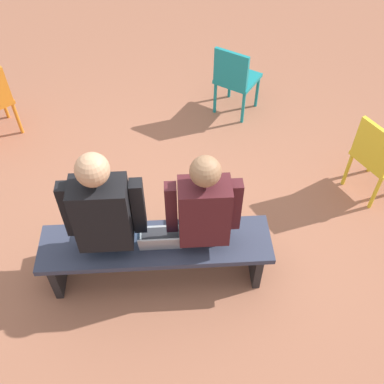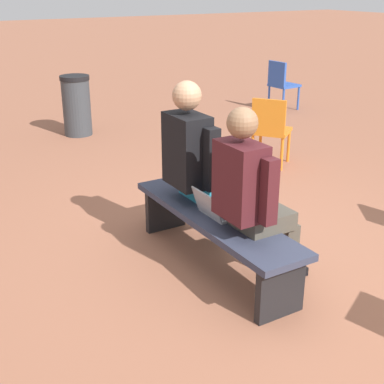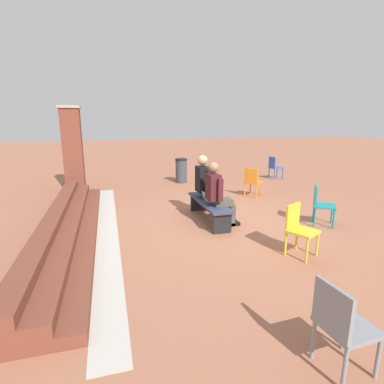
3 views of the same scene
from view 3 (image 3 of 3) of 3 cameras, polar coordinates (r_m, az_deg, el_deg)
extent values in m
plane|color=#9E6047|center=(6.67, 6.47, -5.51)|extent=(60.00, 60.00, 0.00)
cube|color=#B7B2A8|center=(6.34, -15.81, -6.92)|extent=(7.40, 0.40, 0.01)
cube|color=brown|center=(6.36, -21.74, -6.64)|extent=(6.60, 0.90, 0.15)
cube|color=brown|center=(6.33, -23.21, -5.42)|extent=(6.60, 0.60, 0.15)
cube|color=brown|center=(6.31, -24.68, -4.20)|extent=(6.60, 0.30, 0.15)
cube|color=brown|center=(10.08, -21.72, 7.37)|extent=(0.56, 0.56, 2.52)
cube|color=gray|center=(10.05, -22.38, 14.75)|extent=(0.64, 0.64, 0.08)
cube|color=#33384C|center=(6.55, 3.24, -1.92)|extent=(1.80, 0.44, 0.05)
cube|color=black|center=(5.90, 5.74, -5.99)|extent=(0.06, 0.37, 0.40)
cube|color=black|center=(7.34, 1.19, -2.03)|extent=(0.06, 0.37, 0.40)
cube|color=#4C473D|center=(6.25, 5.82, -1.92)|extent=(0.32, 0.38, 0.13)
cube|color=#4C473D|center=(6.33, 7.66, -4.45)|extent=(0.11, 0.11, 0.45)
cube|color=black|center=(6.41, 8.08, -6.04)|extent=(0.11, 0.23, 0.07)
cube|color=#4C473D|center=(6.48, 7.06, -4.01)|extent=(0.11, 0.11, 0.45)
cube|color=black|center=(6.56, 7.48, -5.57)|extent=(0.11, 0.23, 0.07)
cube|color=#47191E|center=(6.10, 4.06, 0.97)|extent=(0.36, 0.23, 0.53)
cube|color=navy|center=(6.15, 5.10, 0.68)|extent=(0.05, 0.01, 0.32)
cube|color=#47191E|center=(5.92, 5.41, 0.36)|extent=(0.09, 0.10, 0.45)
cube|color=#47191E|center=(6.34, 3.93, 1.26)|extent=(0.09, 0.10, 0.45)
sphere|color=#8C6647|center=(6.03, 4.12, 4.69)|extent=(0.21, 0.21, 0.21)
cube|color=teal|center=(6.90, 3.77, -0.39)|extent=(0.35, 0.41, 0.14)
cube|color=teal|center=(6.96, 5.58, -2.75)|extent=(0.11, 0.12, 0.45)
cube|color=black|center=(7.03, 6.01, -4.19)|extent=(0.11, 0.25, 0.07)
cube|color=teal|center=(7.12, 5.05, -2.35)|extent=(0.11, 0.12, 0.45)
cube|color=black|center=(7.20, 5.47, -3.77)|extent=(0.11, 0.25, 0.07)
cube|color=black|center=(6.75, 2.02, 2.44)|extent=(0.39, 0.25, 0.57)
cube|color=black|center=(6.55, 3.27, 1.90)|extent=(0.09, 0.10, 0.49)
cube|color=black|center=(7.01, 1.96, 2.67)|extent=(0.09, 0.10, 0.49)
sphere|color=tan|center=(6.68, 2.05, 6.06)|extent=(0.23, 0.23, 0.23)
cube|color=#9EA0A5|center=(6.51, 3.69, -1.68)|extent=(0.32, 0.22, 0.02)
cube|color=#2D2D33|center=(6.51, 3.77, -1.57)|extent=(0.29, 0.15, 0.00)
cube|color=#9EA0A5|center=(6.44, 2.52, -0.87)|extent=(0.32, 0.07, 0.19)
cube|color=#33519E|center=(6.45, 2.59, -0.86)|extent=(0.28, 0.06, 0.17)
cube|color=gray|center=(3.13, 27.45, -21.79)|extent=(0.44, 0.44, 0.04)
cube|color=gray|center=(2.89, 25.18, -19.43)|extent=(0.40, 0.06, 0.40)
cylinder|color=gray|center=(3.28, 31.89, -25.27)|extent=(0.04, 0.04, 0.40)
cylinder|color=gray|center=(3.46, 26.96, -22.47)|extent=(0.04, 0.04, 0.40)
cylinder|color=gray|center=(3.05, 27.05, -27.88)|extent=(0.04, 0.04, 0.40)
cylinder|color=gray|center=(3.24, 22.08, -24.57)|extent=(0.04, 0.04, 0.40)
cube|color=orange|center=(8.90, 11.64, 1.88)|extent=(0.59, 0.59, 0.04)
cube|color=orange|center=(8.69, 11.16, 3.10)|extent=(0.34, 0.27, 0.40)
cylinder|color=orange|center=(9.03, 13.10, 0.54)|extent=(0.04, 0.04, 0.40)
cylinder|color=orange|center=(9.18, 11.06, 0.85)|extent=(0.04, 0.04, 0.40)
cylinder|color=orange|center=(8.71, 12.12, 0.13)|extent=(0.04, 0.04, 0.40)
cylinder|color=orange|center=(8.86, 10.02, 0.45)|extent=(0.04, 0.04, 0.40)
cube|color=gold|center=(5.16, 20.33, -7.07)|extent=(0.57, 0.57, 0.04)
cube|color=gold|center=(5.17, 18.65, -4.31)|extent=(0.22, 0.37, 0.40)
cylinder|color=gold|center=(5.01, 21.04, -10.43)|extent=(0.04, 0.04, 0.40)
cylinder|color=gold|center=(5.32, 22.77, -9.20)|extent=(0.04, 0.04, 0.40)
cylinder|color=gold|center=(5.16, 17.41, -9.45)|extent=(0.04, 0.04, 0.40)
cylinder|color=gold|center=(5.46, 19.30, -8.32)|extent=(0.04, 0.04, 0.40)
cube|color=#2D56B7|center=(11.88, 15.73, 4.48)|extent=(0.45, 0.45, 0.04)
cube|color=#2D56B7|center=(11.74, 15.04, 5.51)|extent=(0.40, 0.07, 0.40)
cylinder|color=#2D56B7|center=(11.87, 16.88, 3.32)|extent=(0.04, 0.04, 0.40)
cylinder|color=#2D56B7|center=(12.16, 15.88, 3.61)|extent=(0.04, 0.04, 0.40)
cylinder|color=#2D56B7|center=(11.66, 15.45, 3.25)|extent=(0.04, 0.04, 0.40)
cylinder|color=#2D56B7|center=(11.95, 14.47, 3.54)|extent=(0.04, 0.04, 0.40)
cube|color=teal|center=(6.85, 23.90, -2.43)|extent=(0.58, 0.58, 0.04)
cube|color=teal|center=(6.78, 22.48, -0.52)|extent=(0.35, 0.26, 0.40)
cylinder|color=teal|center=(6.75, 25.36, -4.73)|extent=(0.04, 0.04, 0.40)
cylinder|color=teal|center=(7.09, 25.07, -3.87)|extent=(0.04, 0.04, 0.40)
cylinder|color=teal|center=(6.72, 22.31, -4.53)|extent=(0.04, 0.04, 0.40)
cylinder|color=teal|center=(7.06, 22.17, -3.67)|extent=(0.04, 0.04, 0.40)
cylinder|color=#383D42|center=(10.69, -2.07, 3.93)|extent=(0.40, 0.40, 0.80)
cylinder|color=black|center=(10.63, -2.09, 6.22)|extent=(0.42, 0.42, 0.06)
camera|label=1|loc=(5.92, -16.91, 23.79)|focal=42.00mm
camera|label=2|loc=(2.86, -16.09, 11.97)|focal=50.00mm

